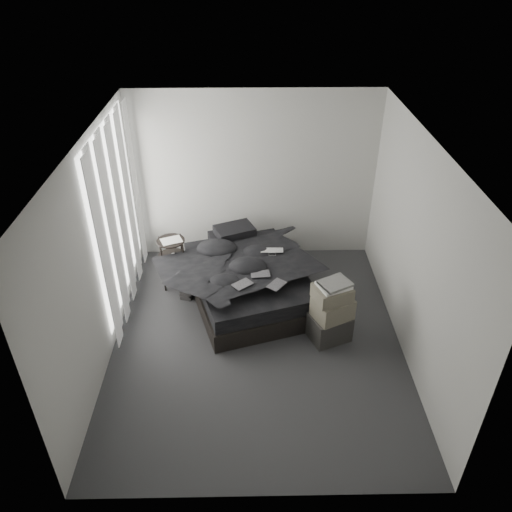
{
  "coord_description": "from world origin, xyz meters",
  "views": [
    {
      "loc": [
        -0.1,
        -4.73,
        4.37
      ],
      "look_at": [
        0.0,
        0.8,
        0.75
      ],
      "focal_mm": 35.0,
      "sensor_mm": 36.0,
      "label": 1
    }
  ],
  "objects_px": {
    "laptop": "(272,248)",
    "bed": "(248,289)",
    "side_stand": "(173,262)",
    "box_lower": "(329,327)"
  },
  "relations": [
    {
      "from": "laptop",
      "to": "bed",
      "type": "bearing_deg",
      "value": -154.5
    },
    {
      "from": "side_stand",
      "to": "box_lower",
      "type": "relative_size",
      "value": 1.53
    },
    {
      "from": "laptop",
      "to": "side_stand",
      "type": "bearing_deg",
      "value": 173.25
    },
    {
      "from": "bed",
      "to": "laptop",
      "type": "relative_size",
      "value": 6.24
    },
    {
      "from": "laptop",
      "to": "box_lower",
      "type": "height_order",
      "value": "laptop"
    },
    {
      "from": "laptop",
      "to": "side_stand",
      "type": "height_order",
      "value": "side_stand"
    },
    {
      "from": "bed",
      "to": "laptop",
      "type": "xyz_separation_m",
      "value": [
        0.33,
        0.15,
        0.58
      ]
    },
    {
      "from": "bed",
      "to": "box_lower",
      "type": "height_order",
      "value": "box_lower"
    },
    {
      "from": "laptop",
      "to": "box_lower",
      "type": "xyz_separation_m",
      "value": [
        0.69,
        -1.02,
        -0.54
      ]
    },
    {
      "from": "side_stand",
      "to": "bed",
      "type": "bearing_deg",
      "value": -17.57
    }
  ]
}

